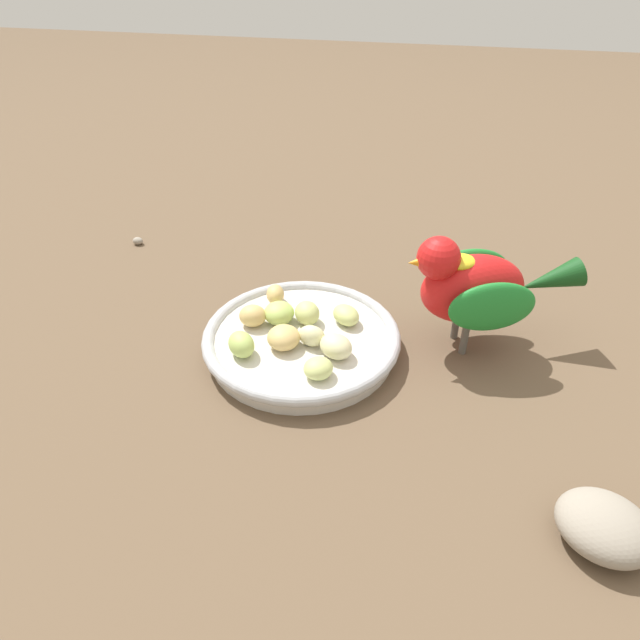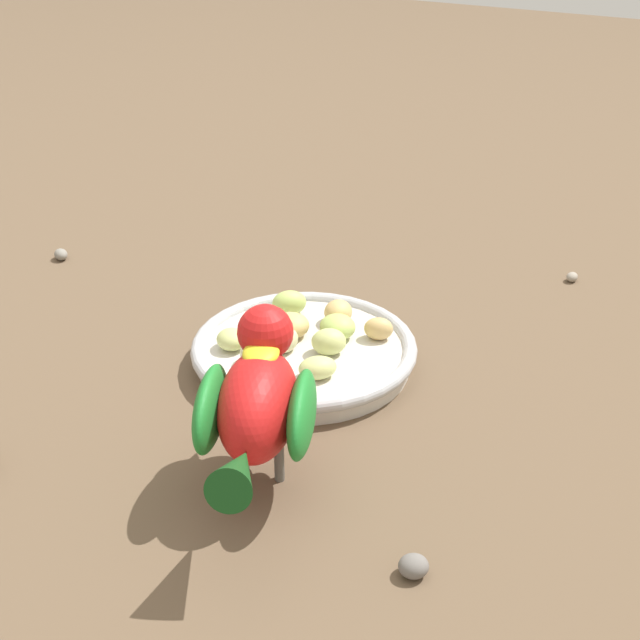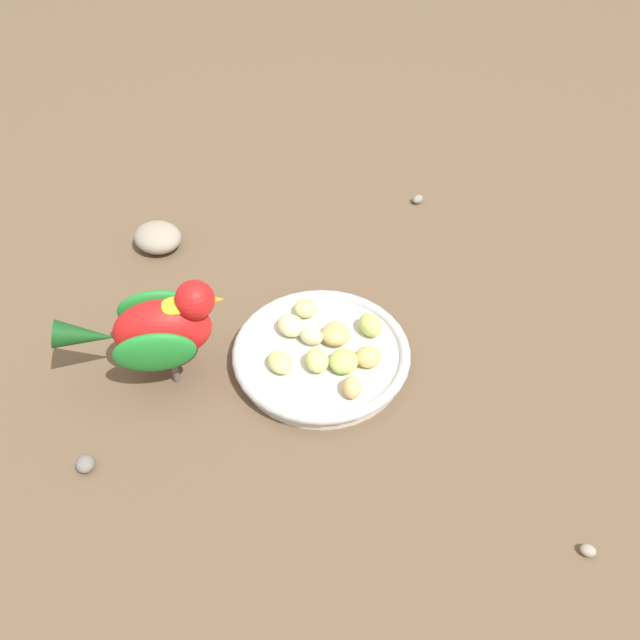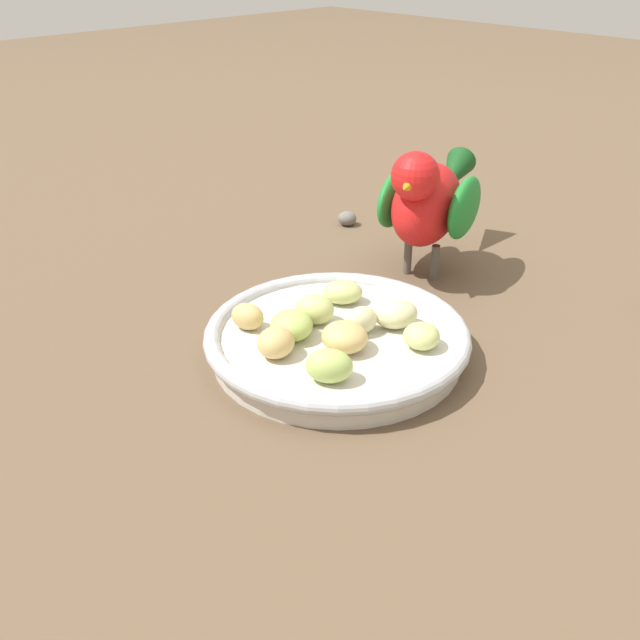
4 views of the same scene
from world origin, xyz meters
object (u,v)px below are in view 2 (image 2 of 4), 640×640
pebble_1 (572,277)px  feeding_bowl (303,353)px  apple_piece_3 (338,312)px  pebble_2 (61,254)px  apple_piece_1 (285,340)px  apple_piece_5 (232,339)px  apple_piece_2 (318,368)px  apple_piece_7 (379,329)px  pebble_0 (414,566)px  apple_piece_9 (291,325)px  apple_piece_0 (289,303)px  apple_piece_4 (330,341)px  parrot (257,403)px  apple_piece_6 (338,327)px  apple_piece_8 (259,351)px

pebble_1 → feeding_bowl: bearing=147.6°
apple_piece_3 → pebble_2: bearing=85.9°
apple_piece_1 → apple_piece_5: size_ratio=0.98×
apple_piece_2 → apple_piece_7: size_ratio=1.25×
apple_piece_2 → pebble_0: 0.25m
apple_piece_9 → apple_piece_0: bearing=29.7°
apple_piece_4 → parrot: 0.20m
apple_piece_4 → pebble_0: (-0.23, -0.18, -0.03)m
apple_piece_2 → apple_piece_6: size_ratio=1.01×
apple_piece_3 → apple_piece_2: bearing=-164.8°
feeding_bowl → pebble_1: (0.31, -0.20, -0.01)m
apple_piece_4 → apple_piece_8: bearing=131.6°
apple_piece_6 → pebble_0: apple_piece_6 is taller
apple_piece_1 → apple_piece_7: (0.06, -0.07, -0.00)m
apple_piece_3 → apple_piece_5: bearing=142.8°
apple_piece_5 → apple_piece_2: bearing=-95.8°
apple_piece_7 → apple_piece_9: same height
apple_piece_0 → apple_piece_2: apple_piece_0 is taller
apple_piece_0 → parrot: 0.27m
pebble_0 → pebble_1: pebble_0 is taller
apple_piece_1 → pebble_0: bearing=-133.9°
apple_piece_8 → apple_piece_1: bearing=-23.2°
apple_piece_6 → pebble_2: (0.06, 0.41, -0.03)m
apple_piece_5 → apple_piece_6: 0.11m
parrot → apple_piece_4: bearing=-12.2°
feeding_bowl → apple_piece_8: bearing=149.5°
apple_piece_4 → apple_piece_7: (0.05, -0.03, -0.00)m
feeding_bowl → apple_piece_5: size_ratio=7.27×
apple_piece_5 → apple_piece_6: (0.07, -0.09, 0.00)m
apple_piece_2 → pebble_2: size_ratio=1.77×
feeding_bowl → apple_piece_4: (0.00, -0.03, 0.02)m
apple_piece_2 → apple_piece_9: (0.06, 0.06, 0.00)m
apple_piece_0 → apple_piece_5: bearing=169.2°
feeding_bowl → pebble_0: (-0.22, -0.21, -0.01)m
apple_piece_0 → apple_piece_6: (-0.02, -0.07, -0.00)m
apple_piece_7 → apple_piece_9: (-0.03, 0.08, 0.00)m
parrot → pebble_0: 0.17m
apple_piece_4 → pebble_1: bearing=-28.9°
apple_piece_3 → apple_piece_9: same height
apple_piece_3 → apple_piece_5: size_ratio=1.01×
apple_piece_3 → apple_piece_8: 0.11m
apple_piece_2 → apple_piece_6: 0.08m
pebble_2 → apple_piece_4: bearing=-101.8°
apple_piece_8 → apple_piece_2: bearing=-89.3°
apple_piece_3 → parrot: parrot is taller
apple_piece_2 → apple_piece_3: apple_piece_3 is taller
apple_piece_8 → pebble_0: 0.29m
apple_piece_9 → apple_piece_3: bearing=-34.3°
apple_piece_7 → pebble_2: 0.45m
parrot → pebble_1: 0.52m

